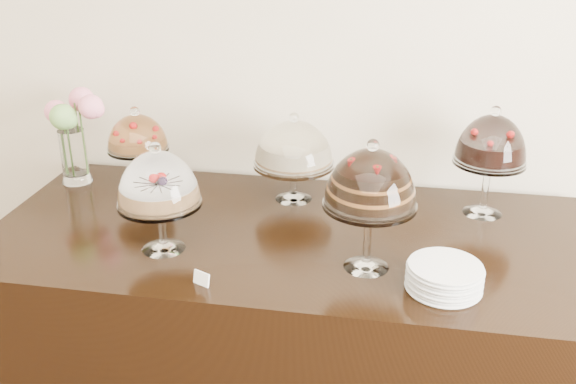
% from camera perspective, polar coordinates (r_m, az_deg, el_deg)
% --- Properties ---
extents(wall_back, '(5.00, 0.04, 3.00)m').
position_cam_1_polar(wall_back, '(2.64, 7.99, 13.26)').
color(wall_back, beige).
rests_on(wall_back, ground).
extents(display_counter, '(2.20, 1.00, 0.90)m').
position_cam_1_polar(display_counter, '(2.58, 0.20, -12.42)').
color(display_counter, black).
rests_on(display_counter, ground).
extents(cake_stand_sugar_sponge, '(0.28, 0.28, 0.39)m').
position_cam_1_polar(cake_stand_sugar_sponge, '(2.17, -11.47, 0.70)').
color(cake_stand_sugar_sponge, white).
rests_on(cake_stand_sugar_sponge, display_counter).
extents(cake_stand_choco_layer, '(0.30, 0.30, 0.44)m').
position_cam_1_polar(cake_stand_choco_layer, '(2.01, 7.37, 0.79)').
color(cake_stand_choco_layer, white).
rests_on(cake_stand_choco_layer, display_counter).
extents(cake_stand_cheesecake, '(0.32, 0.32, 0.36)m').
position_cam_1_polar(cake_stand_cheesecake, '(2.52, 0.52, 4.00)').
color(cake_stand_cheesecake, white).
rests_on(cake_stand_cheesecake, display_counter).
extents(cake_stand_dark_choco, '(0.27, 0.27, 0.43)m').
position_cam_1_polar(cake_stand_dark_choco, '(2.49, 17.62, 4.04)').
color(cake_stand_dark_choco, white).
rests_on(cake_stand_dark_choco, display_counter).
extents(cake_stand_fruit_tart, '(0.25, 0.25, 0.36)m').
position_cam_1_polar(cake_stand_fruit_tart, '(2.66, -13.25, 4.75)').
color(cake_stand_fruit_tart, white).
rests_on(cake_stand_fruit_tart, display_counter).
extents(flower_vase, '(0.27, 0.27, 0.39)m').
position_cam_1_polar(flower_vase, '(2.83, -18.52, 5.44)').
color(flower_vase, white).
rests_on(flower_vase, display_counter).
extents(plate_stack, '(0.23, 0.23, 0.08)m').
position_cam_1_polar(plate_stack, '(2.05, 13.73, -7.35)').
color(plate_stack, white).
rests_on(plate_stack, display_counter).
extents(price_card_left, '(0.06, 0.04, 0.04)m').
position_cam_1_polar(price_card_left, '(2.04, -7.70, -7.62)').
color(price_card_left, white).
rests_on(price_card_left, display_counter).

